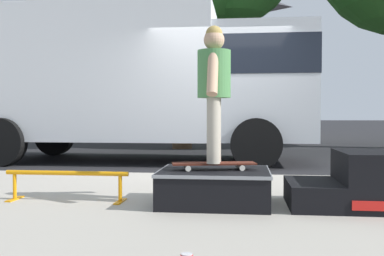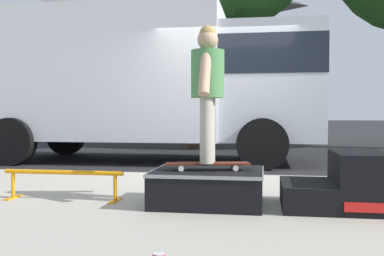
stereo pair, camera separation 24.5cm
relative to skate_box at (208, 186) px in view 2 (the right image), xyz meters
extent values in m
plane|color=black|center=(-0.15, 2.64, -0.29)|extent=(140.00, 140.00, 0.00)
cube|color=#A8A093|center=(-0.15, -0.36, -0.23)|extent=(50.00, 5.00, 0.12)
cube|color=black|center=(0.00, 0.00, -0.01)|extent=(1.00, 0.83, 0.32)
cube|color=gray|center=(0.00, 0.00, 0.13)|extent=(1.02, 0.85, 0.03)
cube|color=black|center=(0.90, 0.00, -0.06)|extent=(0.46, 0.78, 0.23)
cube|color=black|center=(1.36, 0.00, 0.08)|extent=(0.46, 0.78, 0.51)
cube|color=red|center=(1.36, -0.39, -0.08)|extent=(0.40, 0.01, 0.08)
cylinder|color=orange|center=(-1.44, -0.01, 0.10)|extent=(1.23, 0.04, 0.04)
cylinder|color=orange|center=(-1.97, -0.01, -0.04)|extent=(0.04, 0.04, 0.27)
cube|color=orange|center=(-1.97, -0.01, -0.17)|extent=(0.06, 0.28, 0.01)
cylinder|color=orange|center=(-0.91, -0.01, -0.04)|extent=(0.04, 0.04, 0.27)
cube|color=orange|center=(-0.91, -0.01, -0.17)|extent=(0.06, 0.28, 0.01)
cube|color=#4C1E14|center=(0.00, -0.01, 0.21)|extent=(0.80, 0.35, 0.02)
cylinder|color=silver|center=(0.22, 0.13, 0.17)|extent=(0.06, 0.04, 0.05)
cylinder|color=silver|center=(0.26, -0.05, 0.17)|extent=(0.06, 0.04, 0.05)
cylinder|color=silver|center=(-0.27, 0.03, 0.17)|extent=(0.06, 0.04, 0.05)
cylinder|color=silver|center=(-0.23, -0.15, 0.17)|extent=(0.06, 0.04, 0.05)
cylinder|color=#B7AD99|center=(0.00, 0.07, 0.52)|extent=(0.12, 0.12, 0.61)
cylinder|color=#B7AD99|center=(0.00, -0.09, 0.52)|extent=(0.12, 0.12, 0.61)
cylinder|color=#4C8C4C|center=(0.00, -0.01, 1.04)|extent=(0.31, 0.31, 0.44)
cylinder|color=tan|center=(0.00, 0.19, 1.03)|extent=(0.10, 0.27, 0.42)
cylinder|color=tan|center=(0.00, -0.20, 1.03)|extent=(0.10, 0.27, 0.42)
sphere|color=tan|center=(0.00, -0.01, 1.36)|extent=(0.19, 0.19, 0.19)
sphere|color=tan|center=(0.00, -0.01, 1.41)|extent=(0.16, 0.16, 0.16)
cylinder|color=silver|center=(-0.02, -1.92, -0.05)|extent=(0.06, 0.06, 0.00)
cube|color=white|center=(-2.80, 4.84, 1.46)|extent=(5.00, 2.35, 2.60)
cube|color=silver|center=(0.65, 4.84, 1.26)|extent=(1.90, 2.16, 2.20)
cube|color=black|center=(0.65, 4.84, 1.74)|extent=(1.92, 2.19, 0.70)
cylinder|color=black|center=(0.49, 6.02, 0.16)|extent=(0.90, 0.28, 0.90)
cylinder|color=black|center=(0.49, 3.67, 0.16)|extent=(0.90, 0.28, 0.90)
cylinder|color=black|center=(-4.20, 6.02, 0.16)|extent=(0.90, 0.28, 0.90)
cylinder|color=black|center=(-4.20, 3.67, 0.16)|extent=(0.90, 0.28, 0.90)
cylinder|color=brown|center=(-1.44, 8.29, 1.77)|extent=(0.56, 0.56, 4.13)
cube|color=beige|center=(-4.18, 17.32, 2.71)|extent=(9.00, 7.50, 6.00)
cube|color=#B2ADA3|center=(-4.18, 13.32, 1.11)|extent=(9.00, 0.50, 2.80)
camera|label=1|loc=(0.27, -4.17, 0.67)|focal=41.87mm
camera|label=2|loc=(0.51, -4.14, 0.67)|focal=41.87mm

